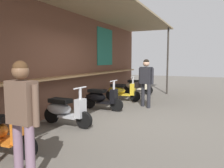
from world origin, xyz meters
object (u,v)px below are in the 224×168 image
at_px(scooter_yellow, 121,91).
at_px(shopper_browsing, 22,109).
at_px(scooter_silver, 64,110).
at_px(scooter_black, 100,98).
at_px(shopper_with_handbag, 146,78).
at_px(scooter_cream, 136,86).

distance_m(scooter_yellow, shopper_browsing, 6.08).
relative_size(scooter_silver, scooter_black, 1.00).
xyz_separation_m(scooter_silver, shopper_browsing, (-2.31, -1.07, 0.58)).
height_order(scooter_silver, scooter_yellow, same).
relative_size(scooter_silver, shopper_with_handbag, 0.87).
bearing_deg(shopper_with_handbag, shopper_browsing, 12.69).
distance_m(scooter_black, shopper_browsing, 4.39).
height_order(scooter_yellow, scooter_cream, same).
bearing_deg(shopper_browsing, scooter_silver, -153.36).
xyz_separation_m(scooter_yellow, shopper_browsing, (-5.96, -1.07, 0.58)).
relative_size(scooter_cream, shopper_browsing, 0.89).
bearing_deg(scooter_silver, scooter_cream, 93.32).
bearing_deg(scooter_cream, shopper_with_handbag, -68.80).
bearing_deg(shopper_with_handbag, scooter_cream, -141.61).
relative_size(scooter_black, shopper_browsing, 0.89).
height_order(scooter_silver, scooter_cream, same).
xyz_separation_m(scooter_yellow, shopper_with_handbag, (-0.76, -1.21, 0.59)).
bearing_deg(scooter_black, shopper_with_handbag, 40.79).
relative_size(scooter_black, scooter_cream, 1.00).
bearing_deg(scooter_cream, scooter_silver, -93.01).
bearing_deg(shopper_with_handbag, scooter_yellow, -107.98).
relative_size(shopper_with_handbag, shopper_browsing, 1.02).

